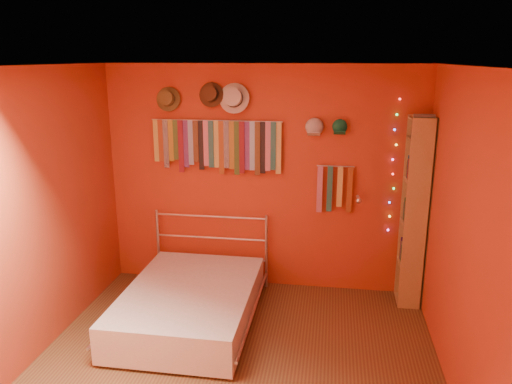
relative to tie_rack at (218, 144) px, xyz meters
The scene contains 16 objects.
ground 2.40m from the tie_rack, 73.96° to the right, with size 3.50×3.50×0.00m, color #57321E.
back_wall 0.63m from the tie_rack, ahead, with size 3.50×0.02×2.50m, color #AB3A1B.
right_wall 2.83m from the tie_rack, 37.02° to the right, with size 0.02×3.50×2.50m, color #AB3A1B.
left_wall 2.14m from the tie_rack, 126.91° to the right, with size 0.02×3.50×2.50m, color #AB3A1B.
ceiling 1.95m from the tie_rack, 73.96° to the right, with size 3.50×3.50×0.02m, color white.
tie_rack is the anchor object (origin of this frame).
small_tie_rack 1.35m from the tie_rack, ahead, with size 0.40×0.03×0.52m.
fedora_olive 0.73m from the tie_rack, behind, with size 0.26×0.14×0.26m.
fedora_brown 0.54m from the tie_rack, 155.66° to the right, with size 0.26×0.14×0.26m.
fedora_white 0.54m from the tie_rack, 10.70° to the right, with size 0.32×0.18×0.32m.
cap_white 1.06m from the tie_rack, ahead, with size 0.19×0.23×0.19m.
cap_green 1.32m from the tie_rack, ahead, with size 0.17×0.21×0.17m.
fairy_lights 1.89m from the tie_rack, ahead, with size 0.06×0.02×1.43m.
reading_lamp 1.62m from the tie_rack, ahead, with size 0.06×0.27×0.08m.
bookshelf 2.24m from the tie_rack, ahead, with size 0.25×0.34×2.00m.
bed 1.73m from the tie_rack, 95.60° to the right, with size 1.31×1.80×0.87m.
Camera 1 is at (0.75, -3.57, 2.56)m, focal length 35.00 mm.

